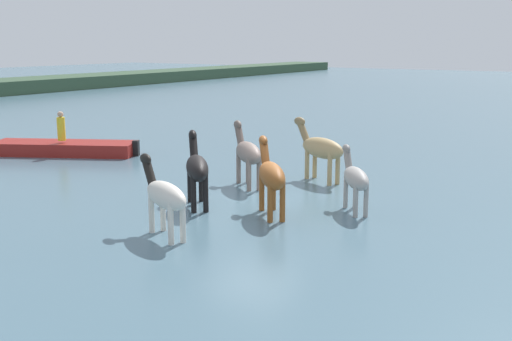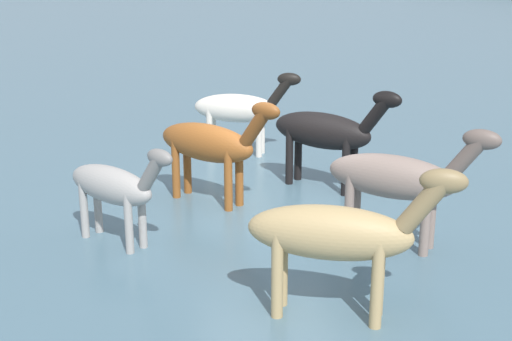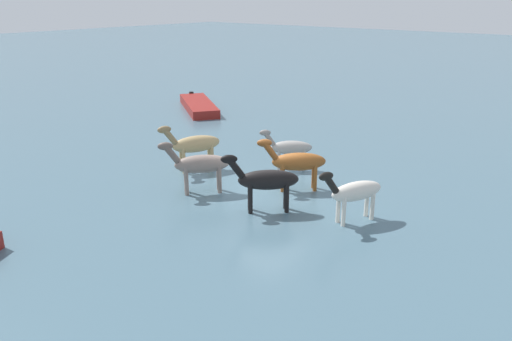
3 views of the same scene
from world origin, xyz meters
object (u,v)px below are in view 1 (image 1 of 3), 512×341
Objects in this scene: boat_launch_far at (65,150)px; person_spotter_bow at (61,127)px; horse_dark_mare at (271,175)px; horse_mid_herd at (165,195)px; horse_dun_straggler at (355,178)px; horse_gray_outer at (248,153)px; horse_pinto_flank at (197,168)px; horse_lead at (321,148)px.

person_spotter_bow is (-0.23, -0.13, 0.99)m from boat_launch_far.
horse_mid_herd is at bearing 117.01° from horse_dark_mare.
horse_gray_outer reaches higher than horse_dun_straggler.
horse_mid_herd is at bearing 108.22° from horse_dun_straggler.
boat_launch_far is at bearing 35.56° from horse_gray_outer.
horse_mid_herd reaches higher than horse_dun_straggler.
horse_mid_herd is 1.04× the size of horse_gray_outer.
horse_dark_mare reaches higher than person_spotter_bow.
boat_launch_far is at bearing 42.94° from horse_dun_straggler.
horse_pinto_flank reaches higher than horse_gray_outer.
horse_dun_straggler is at bearing -108.12° from horse_pinto_flank.
horse_mid_herd is 1.94× the size of person_spotter_bow.
horse_lead is 0.42× the size of boat_launch_far.
horse_gray_outer is at bearing 148.25° from boat_launch_far.
horse_dark_mare is 1.81× the size of person_spotter_bow.
horse_dun_straggler is 0.32× the size of boat_launch_far.
horse_dun_straggler is (1.87, -3.99, -0.17)m from horse_pinto_flank.
horse_lead reaches higher than horse_dark_mare.
horse_gray_outer is at bearing 36.75° from horse_dun_straggler.
horse_lead is at bearing -67.08° from horse_mid_herd.
horse_gray_outer reaches higher than horse_mid_herd.
horse_dark_mare reaches higher than horse_mid_herd.
horse_dark_mare is at bearing 92.01° from horse_dun_straggler.
horse_dun_straggler is (4.56, -2.87, -0.08)m from horse_mid_herd.
horse_lead reaches higher than horse_gray_outer.
horse_dark_mare is at bearing -125.07° from horse_pinto_flank.
boat_launch_far is (6.35, 10.89, -0.83)m from horse_mid_herd.
horse_mid_herd is 0.91× the size of horse_lead.
person_spotter_bow reaches higher than boat_launch_far.
horse_dark_mare is at bearing 173.88° from horse_gray_outer.
boat_launch_far is 5.01× the size of person_spotter_bow.
horse_dun_straggler is 0.75× the size of horse_lead.
person_spotter_bow reaches higher than horse_dun_straggler.
horse_pinto_flank is 2.92m from horse_mid_herd.
boat_launch_far is (0.78, 9.56, -0.91)m from horse_gray_outer.
horse_gray_outer is 0.88× the size of horse_lead.
horse_pinto_flank reaches higher than horse_dark_mare.
boat_launch_far is 1.02m from person_spotter_bow.
horse_mid_herd is 12.38m from person_spotter_bow.
horse_dark_mare is 0.97× the size of horse_gray_outer.
horse_lead is (1.95, -1.62, 0.02)m from horse_gray_outer.
horse_dun_straggler is 3.93m from horse_lead.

